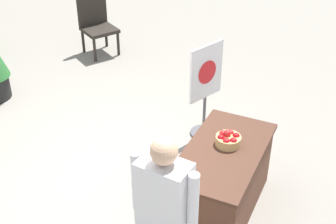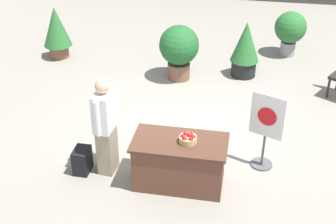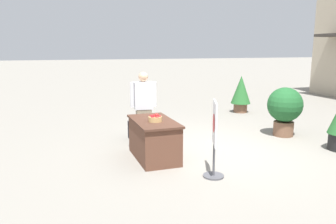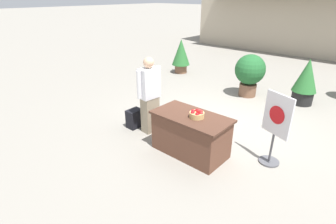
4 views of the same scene
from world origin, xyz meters
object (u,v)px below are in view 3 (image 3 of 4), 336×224
apple_basket (155,118)px  backpack (136,130)px  poster_board (214,137)px  person_visitor (144,107)px  potted_plant_near_right (285,108)px  potted_plant_far_left (241,92)px  display_table (154,139)px

apple_basket → backpack: size_ratio=0.63×
apple_basket → poster_board: poster_board is taller
person_visitor → potted_plant_near_right: (0.58, 3.47, -0.12)m
poster_board → potted_plant_far_left: poster_board is taller
person_visitor → potted_plant_near_right: 3.53m
display_table → apple_basket: apple_basket is taller
display_table → poster_board: poster_board is taller
apple_basket → person_visitor: (-1.30, 0.11, -0.01)m
poster_board → potted_plant_near_right: poster_board is taller
display_table → poster_board: 1.47m
poster_board → potted_plant_far_left: size_ratio=1.04×
backpack → poster_board: size_ratio=0.32×
potted_plant_near_right → poster_board: bearing=-57.3°
person_visitor → backpack: 0.75m
person_visitor → poster_board: size_ratio=1.25×
display_table → potted_plant_near_right: (-0.60, 3.58, 0.33)m
person_visitor → poster_board: person_visitor is taller
apple_basket → person_visitor: bearing=175.1°
potted_plant_near_right → backpack: bearing=-105.4°
potted_plant_far_left → apple_basket: bearing=-48.1°
apple_basket → potted_plant_near_right: 3.66m
poster_board → display_table: bearing=-39.1°
person_visitor → potted_plant_far_left: 4.78m
apple_basket → potted_plant_far_left: bearing=131.9°
poster_board → apple_basket: bearing=-36.5°
backpack → potted_plant_far_left: size_ratio=0.33×
potted_plant_near_right → person_visitor: bearing=-99.5°
poster_board → potted_plant_far_left: bearing=-103.1°
person_visitor → potted_plant_far_left: (-2.47, 4.09, -0.14)m
display_table → poster_board: size_ratio=1.09×
person_visitor → potted_plant_far_left: bearing=126.4°
person_visitor → display_table: bearing=0.0°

